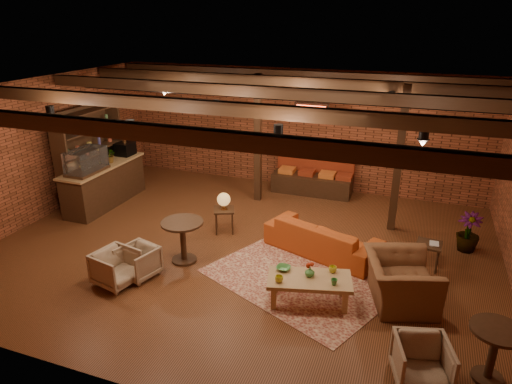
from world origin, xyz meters
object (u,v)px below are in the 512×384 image
(side_table_book, at_px, (429,245))
(plant_tall, at_px, (475,195))
(sofa, at_px, (323,237))
(armchair_b, at_px, (138,260))
(round_table_right, at_px, (494,346))
(armchair_a, at_px, (116,266))
(armchair_far, at_px, (422,361))
(armchair_right, at_px, (401,274))
(side_table_lamp, at_px, (224,202))
(coffee_table, at_px, (309,280))
(round_table_left, at_px, (183,235))

(side_table_book, relative_size, plant_tall, 0.21)
(sofa, relative_size, armchair_b, 3.55)
(round_table_right, bearing_deg, plant_tall, 91.12)
(armchair_a, bearing_deg, armchair_far, -84.72)
(sofa, bearing_deg, armchair_far, 142.14)
(round_table_right, height_order, armchair_far, round_table_right)
(armchair_b, xyz_separation_m, armchair_far, (4.92, -0.97, 0.02))
(armchair_right, distance_m, armchair_far, 1.82)
(round_table_right, bearing_deg, side_table_lamp, 150.77)
(side_table_lamp, xyz_separation_m, armchair_a, (-0.95, -2.58, -0.35))
(sofa, bearing_deg, side_table_book, -157.53)
(sofa, height_order, coffee_table, coffee_table)
(coffee_table, bearing_deg, armchair_a, -169.53)
(round_table_left, relative_size, round_table_right, 1.05)
(sofa, xyz_separation_m, round_table_right, (2.81, -2.63, 0.20))
(armchair_a, distance_m, side_table_book, 5.75)
(coffee_table, height_order, armchair_right, armchair_right)
(side_table_lamp, relative_size, round_table_left, 1.09)
(armchair_a, height_order, side_table_book, armchair_a)
(sofa, distance_m, armchair_a, 3.98)
(armchair_b, xyz_separation_m, round_table_right, (5.77, -0.59, 0.21))
(armchair_a, bearing_deg, side_table_lamp, -8.02)
(coffee_table, xyz_separation_m, round_table_right, (2.66, -0.86, 0.12))
(coffee_table, relative_size, armchair_b, 2.31)
(coffee_table, bearing_deg, round_table_left, 168.98)
(side_table_lamp, distance_m, round_table_left, 1.47)
(round_table_left, distance_m, armchair_b, 0.96)
(armchair_right, bearing_deg, coffee_table, 93.15)
(side_table_book, bearing_deg, armchair_b, -156.48)
(round_table_left, height_order, armchair_right, armchair_right)
(round_table_left, bearing_deg, plant_tall, 24.42)
(round_table_right, bearing_deg, round_table_left, 165.41)
(sofa, xyz_separation_m, armchair_a, (-3.19, -2.38, 0.01))
(sofa, distance_m, armchair_right, 2.00)
(coffee_table, xyz_separation_m, plant_tall, (2.58, 2.86, 0.80))
(armchair_b, height_order, side_table_book, armchair_b)
(coffee_table, bearing_deg, armchair_b, -174.98)
(side_table_book, bearing_deg, round_table_left, -162.79)
(side_table_lamp, height_order, armchair_a, side_table_lamp)
(side_table_lamp, relative_size, armchair_far, 1.31)
(round_table_right, bearing_deg, coffee_table, 162.03)
(side_table_lamp, bearing_deg, plant_tall, 10.28)
(armchair_right, relative_size, side_table_book, 2.36)
(side_table_book, bearing_deg, armchair_far, -90.62)
(coffee_table, xyz_separation_m, armchair_right, (1.42, 0.53, 0.12))
(round_table_left, bearing_deg, coffee_table, -11.02)
(armchair_a, bearing_deg, side_table_book, -52.04)
(armchair_a, relative_size, side_table_book, 1.33)
(coffee_table, bearing_deg, sofa, 94.83)
(side_table_lamp, bearing_deg, round_table_right, -29.23)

